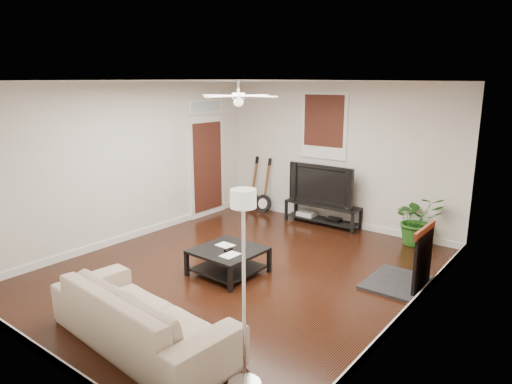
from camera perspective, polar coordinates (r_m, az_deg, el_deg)
room at (r=6.61m, az=-2.12°, el=1.46°), size 5.01×6.01×2.81m
brick_accent at (r=6.34m, az=21.61°, el=-0.02°), size 0.02×2.20×2.80m
fireplace at (r=6.69m, az=18.53°, el=-7.51°), size 0.80×1.10×0.92m
window_back at (r=9.13m, az=8.48°, el=8.17°), size 1.00×0.06×1.30m
door_left at (r=9.65m, az=-6.15°, el=4.33°), size 0.08×1.00×2.50m
tv_stand at (r=9.23m, az=8.28°, el=-2.75°), size 1.55×0.41×0.43m
tv at (r=9.09m, az=8.47°, el=1.00°), size 1.39×0.18×0.80m
coffee_table at (r=6.86m, az=-3.48°, el=-8.66°), size 0.94×0.94×0.39m
sofa at (r=5.26m, az=-14.08°, el=-14.57°), size 2.41×1.10×0.69m
floor_lamp at (r=4.16m, az=-1.52°, el=-12.46°), size 0.34×0.34×1.92m
potted_plant at (r=8.45m, az=19.59°, el=-3.27°), size 1.07×1.05×0.91m
guitar_left at (r=10.06m, az=-0.54°, el=1.06°), size 0.38×0.27×1.22m
guitar_right at (r=9.83m, az=0.95°, el=0.76°), size 0.40×0.30×1.22m
ceiling_fan at (r=6.47m, az=-2.21°, el=11.91°), size 1.24×1.24×0.32m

